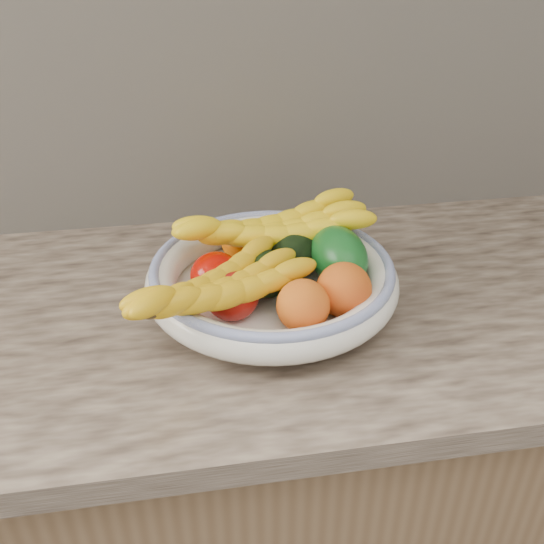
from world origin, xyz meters
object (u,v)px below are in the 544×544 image
(fruit_bowl, at_px, (272,278))
(banana_bunch_back, at_px, (273,234))
(banana_bunch_front, at_px, (218,293))
(green_mango, at_px, (338,256))

(fruit_bowl, relative_size, banana_bunch_back, 1.15)
(banana_bunch_back, relative_size, banana_bunch_front, 1.10)
(green_mango, xyz_separation_m, banana_bunch_front, (-0.19, -0.08, 0.01))
(banana_bunch_back, bearing_deg, green_mango, -43.33)
(fruit_bowl, xyz_separation_m, banana_bunch_back, (0.01, 0.07, 0.04))
(green_mango, distance_m, banana_bunch_back, 0.12)
(fruit_bowl, bearing_deg, banana_bunch_back, 79.96)
(fruit_bowl, height_order, banana_bunch_front, banana_bunch_front)
(fruit_bowl, bearing_deg, green_mango, 2.37)
(green_mango, distance_m, banana_bunch_front, 0.21)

